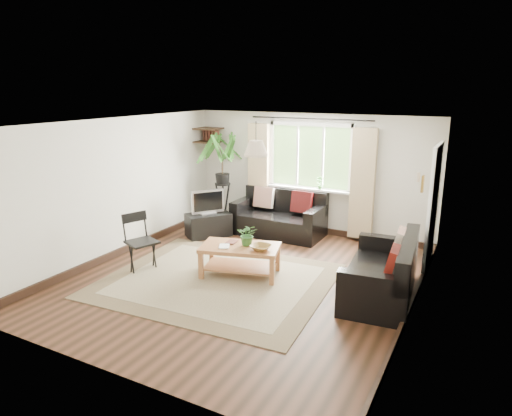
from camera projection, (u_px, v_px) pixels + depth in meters
The scene contains 24 objects.
floor at pixel (244, 279), 7.11m from camera, with size 5.50×5.50×0.00m, color black.
ceiling at pixel (243, 123), 6.49m from camera, with size 5.50×5.50×0.00m, color white.
wall_back at pixel (310, 174), 9.15m from camera, with size 5.00×0.02×2.40m, color beige.
wall_front at pixel (106, 267), 4.44m from camera, with size 5.00×0.02×2.40m, color beige.
wall_left at pixel (118, 188), 7.92m from camera, with size 0.02×5.50×2.40m, color beige.
wall_right at pixel (419, 228), 5.68m from camera, with size 0.02×5.50×2.40m, color beige.
rug at pixel (217, 280), 7.04m from camera, with size 3.34×2.87×0.02m, color #C2B796.
window at pixel (310, 157), 9.03m from camera, with size 2.50×0.16×2.16m, color white, non-canonical shape.
door at pixel (433, 211), 7.20m from camera, with size 0.06×0.96×2.06m, color silver.
corner_shelf at pixel (209, 135), 9.77m from camera, with size 0.50×0.50×0.34m, color black, non-canonical shape.
pendant_lamp at pixel (256, 144), 6.92m from camera, with size 0.36×0.36×0.54m, color beige, non-canonical shape.
wall_sconce at pixel (421, 181), 5.83m from camera, with size 0.12×0.12×0.28m, color beige, non-canonical shape.
sofa_back at pixel (279, 215), 9.12m from camera, with size 1.78×0.89×0.84m, color black, non-canonical shape.
sofa_right at pixel (381, 269), 6.43m from camera, with size 0.88×1.77×0.83m, color black, non-canonical shape.
coffee_table at pixel (240, 261), 7.18m from camera, with size 1.21×0.66×0.50m, color brown, non-canonical shape.
table_plant at pixel (248, 235), 7.10m from camera, with size 0.31×0.27×0.35m, color #2C5E25.
bowl at pixel (261, 247), 6.93m from camera, with size 0.31×0.31×0.08m, color olive.
book_a at pixel (219, 246), 7.07m from camera, with size 0.16×0.22×0.02m, color white.
book_b at pixel (227, 241), 7.29m from camera, with size 0.15×0.21×0.02m, color #5A2C24.
tv_stand at pixel (208, 225), 9.10m from camera, with size 0.85×0.48×0.46m, color black.
tv at pixel (208, 201), 8.97m from camera, with size 0.66×0.22×0.50m, color #A5A5AA, non-canonical shape.
palm_stand at pixel (223, 180), 9.63m from camera, with size 0.77×0.77×1.98m, color black, non-canonical shape.
folding_chair at pixel (142, 243), 7.32m from camera, with size 0.48×0.48×0.93m, color black, non-canonical shape.
sill_plant at pixel (320, 183), 8.97m from camera, with size 0.14×0.10×0.27m, color #2D6023.
Camera 1 is at (3.22, -5.74, 2.91)m, focal length 32.00 mm.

